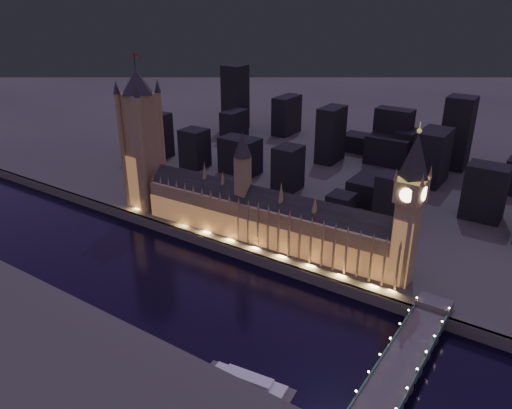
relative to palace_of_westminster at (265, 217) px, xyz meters
The scene contains 9 objects.
ground_plane 67.63m from the palace_of_westminster, 97.43° to the right, with size 2000.00×2000.00×0.00m, color black.
north_bank 458.86m from the palace_of_westminster, 91.01° to the left, with size 2000.00×960.00×8.00m, color #3F3C38.
embankment_wall 31.56m from the palace_of_westminster, 111.22° to the right, with size 2000.00×2.50×8.00m, color #475450.
palace_of_westminster is the anchor object (origin of this frame).
victoria_tower 125.60m from the palace_of_westminster, behind, with size 31.68×31.68×123.31m.
elizabeth_tower 107.01m from the palace_of_westminster, ahead, with size 18.00×18.00×101.83m.
westminster_bridge 143.44m from the palace_of_westminster, 27.34° to the right, with size 18.98×113.00×15.90m.
river_boat 136.37m from the palace_of_westminster, 60.45° to the right, with size 47.66×16.67×4.50m.
city_backdrop 187.25m from the palace_of_westminster, 83.51° to the left, with size 482.34×215.63×79.90m.
Camera 1 is at (181.43, -208.72, 177.93)m, focal length 35.00 mm.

